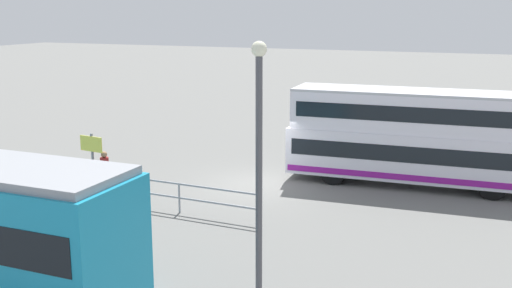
# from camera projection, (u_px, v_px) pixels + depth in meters

# --- Properties ---
(ground_plane) EXTENTS (160.00, 160.00, 0.00)m
(ground_plane) POSITION_uv_depth(u_px,v_px,m) (257.00, 186.00, 24.72)
(ground_plane) COLOR slate
(double_decker_bus) EXTENTS (10.45, 2.96, 3.83)m
(double_decker_bus) POSITION_uv_depth(u_px,v_px,m) (419.00, 137.00, 24.41)
(double_decker_bus) COLOR silver
(double_decker_bus) RESTS_ON ground
(pedestrian_near_railing) EXTENTS (0.42, 0.42, 1.76)m
(pedestrian_near_railing) POSITION_uv_depth(u_px,v_px,m) (105.00, 171.00, 23.08)
(pedestrian_near_railing) COLOR black
(pedestrian_near_railing) RESTS_ON ground
(pedestrian_crossing) EXTENTS (0.36, 0.35, 1.77)m
(pedestrian_crossing) POSITION_uv_depth(u_px,v_px,m) (107.00, 242.00, 16.04)
(pedestrian_crossing) COLOR #33384C
(pedestrian_crossing) RESTS_ON ground
(pedestrian_railing) EXTENTS (6.27, 0.31, 1.08)m
(pedestrian_railing) POSITION_uv_depth(u_px,v_px,m) (179.00, 193.00, 21.31)
(pedestrian_railing) COLOR gray
(pedestrian_railing) RESTS_ON ground
(info_sign) EXTENTS (1.05, 0.18, 2.41)m
(info_sign) POSITION_uv_depth(u_px,v_px,m) (92.00, 153.00, 23.10)
(info_sign) COLOR slate
(info_sign) RESTS_ON ground
(street_lamp) EXTENTS (0.36, 0.36, 6.29)m
(street_lamp) POSITION_uv_depth(u_px,v_px,m) (259.00, 154.00, 14.15)
(street_lamp) COLOR #4C4C51
(street_lamp) RESTS_ON ground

